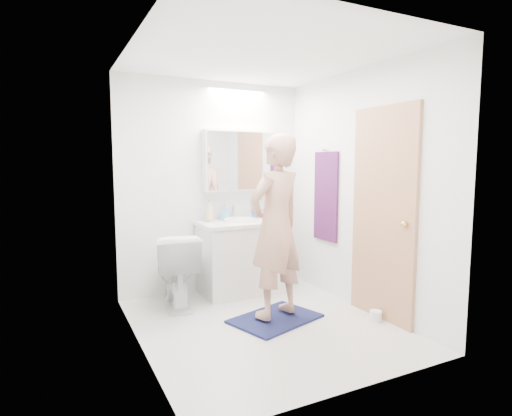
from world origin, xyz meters
TOP-DOWN VIEW (x-y plane):
  - floor at (0.00, 0.00)m, footprint 2.50×2.50m
  - ceiling at (0.00, 0.00)m, footprint 2.50×2.50m
  - wall_back at (0.00, 1.25)m, footprint 2.50×0.00m
  - wall_front at (0.00, -1.25)m, footprint 2.50×0.00m
  - wall_left at (-1.10, 0.00)m, footprint 0.00×2.50m
  - wall_right at (1.10, 0.00)m, footprint 0.00×2.50m
  - vanity_cabinet at (0.22, 0.96)m, footprint 0.90×0.55m
  - countertop at (0.22, 0.96)m, footprint 0.95×0.58m
  - sink_basin at (0.22, 0.99)m, footprint 0.36×0.36m
  - faucet at (0.22, 1.19)m, footprint 0.02×0.02m
  - medicine_cabinet at (0.30, 1.18)m, footprint 0.88×0.14m
  - mirror_panel at (0.30, 1.10)m, footprint 0.84×0.01m
  - toilet at (-0.57, 0.85)m, footprint 0.55×0.82m
  - bath_rug at (0.15, 0.04)m, footprint 0.93×0.77m
  - person at (0.15, 0.04)m, footprint 0.71×0.57m
  - door at (1.08, -0.35)m, footprint 0.04×0.80m
  - door_knob at (1.04, -0.65)m, footprint 0.06×0.06m
  - towel at (1.08, 0.55)m, footprint 0.02×0.42m
  - towel_hook at (1.07, 0.55)m, footprint 0.07×0.02m
  - soap_bottle_a at (-0.10, 1.11)m, footprint 0.10×0.10m
  - soap_bottle_b at (0.09, 1.15)m, footprint 0.12×0.12m
  - toothbrush_cup at (0.47, 1.12)m, footprint 0.11×0.11m
  - toilet_paper_roll at (0.98, -0.41)m, footprint 0.11×0.11m

SIDE VIEW (x-z plane):
  - floor at x=0.00m, z-range 0.00..0.00m
  - bath_rug at x=0.15m, z-range 0.00..0.02m
  - toilet_paper_roll at x=0.98m, z-range 0.00..0.10m
  - toilet at x=-0.57m, z-range 0.00..0.77m
  - vanity_cabinet at x=0.22m, z-range 0.00..0.78m
  - countertop at x=0.22m, z-range 0.78..0.82m
  - sink_basin at x=0.22m, z-range 0.82..0.85m
  - toothbrush_cup at x=0.47m, z-range 0.82..0.91m
  - person at x=0.15m, z-range 0.05..1.74m
  - faucet at x=0.22m, z-range 0.82..0.98m
  - soap_bottle_b at x=0.09m, z-range 0.82..1.00m
  - soap_bottle_a at x=-0.10m, z-range 0.82..1.07m
  - door_knob at x=1.04m, z-range 0.92..0.98m
  - door at x=1.08m, z-range 0.00..2.00m
  - towel at x=1.08m, z-range 0.60..1.60m
  - wall_back at x=0.00m, z-range -0.05..2.45m
  - wall_front at x=0.00m, z-range -0.05..2.45m
  - wall_left at x=-1.10m, z-range -0.05..2.45m
  - wall_right at x=1.10m, z-range -0.05..2.45m
  - medicine_cabinet at x=0.30m, z-range 1.15..1.85m
  - mirror_panel at x=0.30m, z-range 1.17..1.83m
  - towel_hook at x=1.07m, z-range 1.61..1.63m
  - ceiling at x=0.00m, z-range 2.40..2.40m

